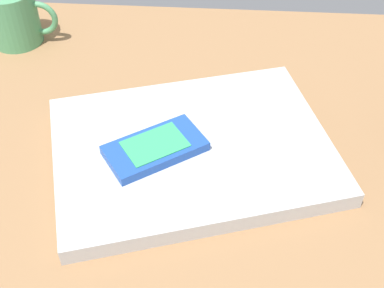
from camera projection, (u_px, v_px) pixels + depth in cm
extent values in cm
cube|color=olive|center=(272.00, 188.00, 61.96)|extent=(120.00, 80.00, 3.00)
cube|color=#B7BABC|center=(192.00, 149.00, 63.09)|extent=(39.07, 33.56, 2.20)
cube|color=#1E479E|center=(155.00, 148.00, 60.81)|extent=(13.03, 11.64, 1.20)
cube|color=#33A566|center=(155.00, 144.00, 60.34)|extent=(8.64, 8.03, 0.14)
cylinder|color=#4C9360|center=(13.00, 17.00, 79.75)|extent=(7.79, 7.79, 8.51)
torus|color=#4C9360|center=(40.00, 18.00, 79.53)|extent=(5.67, 0.90, 5.67)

